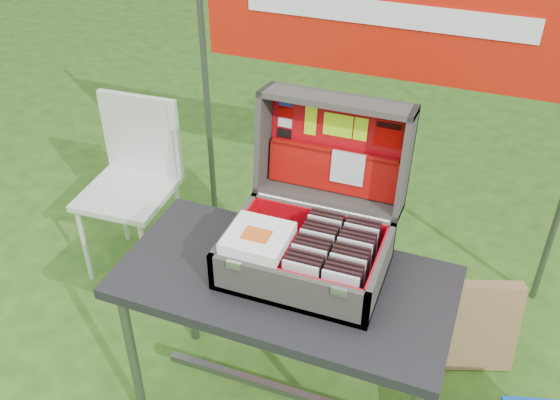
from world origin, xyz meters
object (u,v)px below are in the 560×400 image
at_px(table, 284,350).
at_px(cardboard_box, 469,326).
at_px(suitcase, 312,202).
at_px(chair, 127,195).

height_order(table, cardboard_box, table).
bearing_deg(table, cardboard_box, 39.58).
bearing_deg(suitcase, cardboard_box, 34.24).
height_order(table, chair, chair).
xyz_separation_m(table, cardboard_box, (0.64, 0.51, -0.15)).
xyz_separation_m(suitcase, cardboard_box, (0.58, 0.40, -0.75)).
bearing_deg(cardboard_box, suitcase, -165.13).
distance_m(suitcase, chair, 1.27).
bearing_deg(chair, table, -32.04).
height_order(table, suitcase, suitcase).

